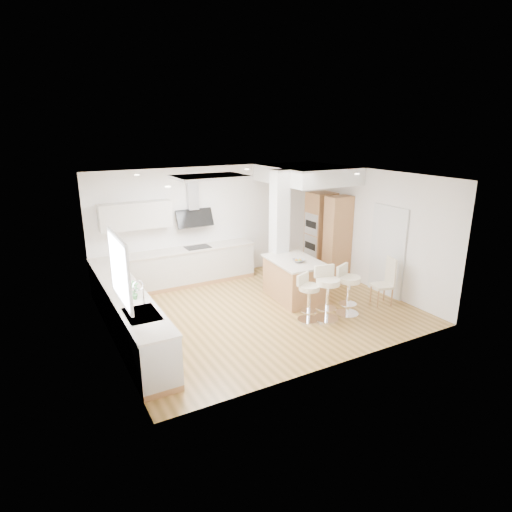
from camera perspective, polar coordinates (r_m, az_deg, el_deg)
ground at (r=9.13m, az=0.52°, el=-7.16°), size 6.00×6.00×0.00m
ceiling at (r=9.13m, az=0.52°, el=-7.16°), size 6.00×5.00×0.02m
wall_back at (r=10.83m, az=-6.01°, el=4.43°), size 6.00×0.04×2.80m
wall_left at (r=7.69m, az=-19.30°, el=-1.64°), size 0.04×5.00×2.80m
wall_right at (r=10.42m, az=15.08°, el=3.44°), size 0.04×5.00×2.80m
skylight at (r=8.58m, az=-6.13°, el=10.45°), size 4.10×2.10×0.06m
window_left at (r=6.77m, az=-17.79°, el=-1.36°), size 0.06×1.28×1.07m
doorway_right at (r=10.09m, az=17.14°, el=0.49°), size 0.05×1.00×2.10m
counter_left at (r=8.28m, az=-16.91°, el=-7.07°), size 0.63×4.50×1.35m
counter_back at (r=10.45m, az=-9.90°, el=-0.20°), size 3.62×0.63×2.50m
pillar at (r=9.96m, az=3.11°, el=3.40°), size 0.35×0.35×2.80m
soffit at (r=10.71m, az=6.77°, el=10.77°), size 1.78×2.20×0.40m
oven_column at (r=11.19m, az=9.41°, el=2.85°), size 0.63×1.21×2.10m
peninsula at (r=9.59m, az=5.15°, el=-3.08°), size 1.09×1.55×0.97m
bar_stool_a at (r=8.50m, az=6.96°, el=-5.21°), size 0.56×0.56×0.96m
bar_stool_b at (r=8.59m, az=9.45°, el=-4.55°), size 0.57×0.57×1.09m
bar_stool_c at (r=8.90m, az=12.14°, el=-4.13°), size 0.61×0.61×1.04m
dining_chair at (r=9.64m, az=17.00°, el=-3.02°), size 0.50×0.50×1.05m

